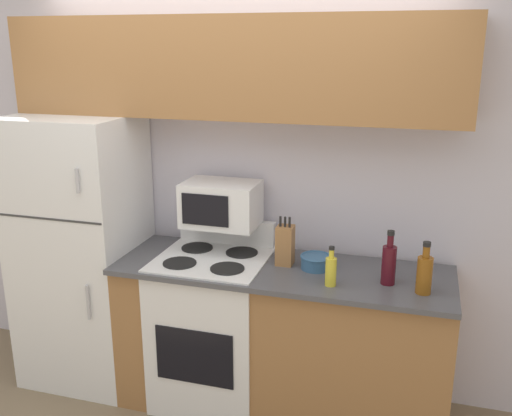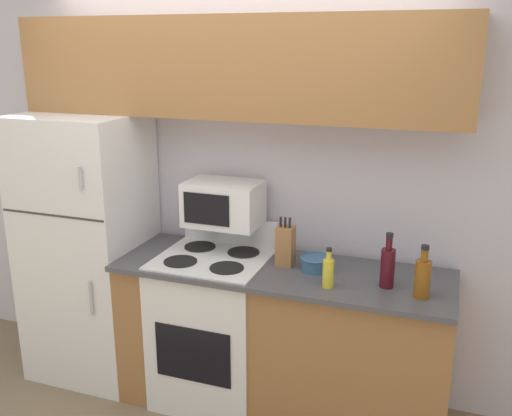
# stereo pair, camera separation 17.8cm
# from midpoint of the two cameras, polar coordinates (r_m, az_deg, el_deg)

# --- Properties ---
(wall_back) EXTENTS (8.00, 0.05, 2.55)m
(wall_back) POSITION_cam_midpoint_polar(r_m,az_deg,el_deg) (3.64, -2.98, 1.82)
(wall_back) COLOR silver
(wall_back) RESTS_ON ground_plane
(lower_cabinets) EXTENTS (1.94, 0.65, 0.93)m
(lower_cabinets) POSITION_cam_midpoint_polar(r_m,az_deg,el_deg) (3.51, 1.06, -12.94)
(lower_cabinets) COLOR #9E6B3D
(lower_cabinets) RESTS_ON ground_plane
(refrigerator) EXTENTS (0.74, 0.65, 1.76)m
(refrigerator) POSITION_cam_midpoint_polar(r_m,az_deg,el_deg) (3.89, -18.27, -4.16)
(refrigerator) COLOR white
(refrigerator) RESTS_ON ground_plane
(upper_cabinets) EXTENTS (2.68, 0.32, 0.57)m
(upper_cabinets) POSITION_cam_midpoint_polar(r_m,az_deg,el_deg) (3.35, -4.27, 13.84)
(upper_cabinets) COLOR #9E6B3D
(upper_cabinets) RESTS_ON refrigerator
(stove) EXTENTS (0.65, 0.63, 1.10)m
(stove) POSITION_cam_midpoint_polar(r_m,az_deg,el_deg) (3.62, -5.73, -11.75)
(stove) COLOR white
(stove) RESTS_ON ground_plane
(microwave) EXTENTS (0.45, 0.31, 0.27)m
(microwave) POSITION_cam_midpoint_polar(r_m,az_deg,el_deg) (3.46, -4.99, 0.40)
(microwave) COLOR white
(microwave) RESTS_ON stove
(knife_block) EXTENTS (0.10, 0.10, 0.29)m
(knife_block) POSITION_cam_midpoint_polar(r_m,az_deg,el_deg) (3.31, 1.39, -3.73)
(knife_block) COLOR #9E6B3D
(knife_block) RESTS_ON lower_cabinets
(bowl) EXTENTS (0.18, 0.18, 0.08)m
(bowl) POSITION_cam_midpoint_polar(r_m,az_deg,el_deg) (3.28, 4.45, -5.37)
(bowl) COLOR #335B84
(bowl) RESTS_ON lower_cabinets
(bottle_whiskey) EXTENTS (0.08, 0.08, 0.28)m
(bottle_whiskey) POSITION_cam_midpoint_polar(r_m,az_deg,el_deg) (3.04, 14.89, -6.35)
(bottle_whiskey) COLOR brown
(bottle_whiskey) RESTS_ON lower_cabinets
(bottle_wine_red) EXTENTS (0.08, 0.08, 0.30)m
(bottle_wine_red) POSITION_cam_midpoint_polar(r_m,az_deg,el_deg) (3.11, 11.56, -5.44)
(bottle_wine_red) COLOR #470F19
(bottle_wine_red) RESTS_ON lower_cabinets
(bottle_cooking_spray) EXTENTS (0.06, 0.06, 0.22)m
(bottle_cooking_spray) POSITION_cam_midpoint_polar(r_m,az_deg,el_deg) (3.05, 5.84, -6.22)
(bottle_cooking_spray) COLOR gold
(bottle_cooking_spray) RESTS_ON lower_cabinets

